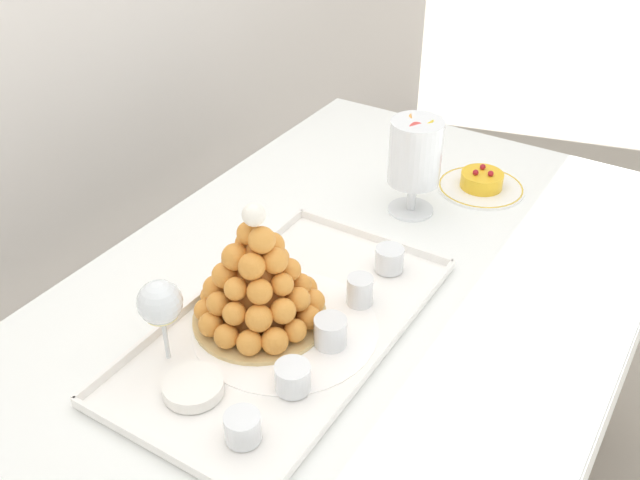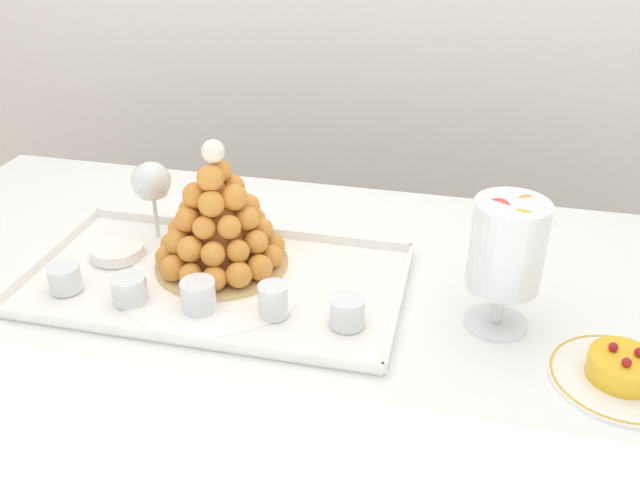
{
  "view_description": "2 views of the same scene",
  "coord_description": "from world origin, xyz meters",
  "px_view_note": "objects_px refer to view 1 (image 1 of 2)",
  "views": [
    {
      "loc": [
        -0.93,
        -0.53,
        1.67
      ],
      "look_at": [
        -0.0,
        0.04,
        0.93
      ],
      "focal_mm": 40.21,
      "sensor_mm": 36.0,
      "label": 1
    },
    {
      "loc": [
        0.29,
        -0.93,
        1.48
      ],
      "look_at": [
        0.07,
        0.01,
        0.93
      ],
      "focal_mm": 38.69,
      "sensor_mm": 36.0,
      "label": 2
    }
  ],
  "objects_px": {
    "croquembouche": "(258,280)",
    "dessert_cup_mid_right": "(360,291)",
    "wine_glass": "(160,305)",
    "macaron_goblet": "(415,154)",
    "serving_tray": "(286,328)",
    "dessert_cup_centre": "(330,333)",
    "fruit_tart_plate": "(481,184)",
    "dessert_cup_left": "(243,428)",
    "dessert_cup_right": "(389,260)",
    "creme_brulee_ramekin": "(193,387)",
    "dessert_cup_mid_left": "(293,378)"
  },
  "relations": [
    {
      "from": "croquembouche",
      "to": "wine_glass",
      "type": "bearing_deg",
      "value": 154.74
    },
    {
      "from": "dessert_cup_centre",
      "to": "fruit_tart_plate",
      "type": "height_order",
      "value": "dessert_cup_centre"
    },
    {
      "from": "creme_brulee_ramekin",
      "to": "dessert_cup_right",
      "type": "bearing_deg",
      "value": -13.85
    },
    {
      "from": "dessert_cup_centre",
      "to": "dessert_cup_left",
      "type": "bearing_deg",
      "value": 179.41
    },
    {
      "from": "dessert_cup_left",
      "to": "dessert_cup_mid_right",
      "type": "height_order",
      "value": "dessert_cup_mid_right"
    },
    {
      "from": "dessert_cup_left",
      "to": "fruit_tart_plate",
      "type": "distance_m",
      "value": 0.91
    },
    {
      "from": "fruit_tart_plate",
      "to": "macaron_goblet",
      "type": "bearing_deg",
      "value": 150.86
    },
    {
      "from": "macaron_goblet",
      "to": "dessert_cup_centre",
      "type": "bearing_deg",
      "value": -170.75
    },
    {
      "from": "croquembouche",
      "to": "dessert_cup_left",
      "type": "relative_size",
      "value": 4.36
    },
    {
      "from": "dessert_cup_centre",
      "to": "fruit_tart_plate",
      "type": "bearing_deg",
      "value": -1.78
    },
    {
      "from": "dessert_cup_left",
      "to": "creme_brulee_ramekin",
      "type": "xyz_separation_m",
      "value": [
        0.03,
        0.13,
        -0.01
      ]
    },
    {
      "from": "fruit_tart_plate",
      "to": "creme_brulee_ramekin",
      "type": "bearing_deg",
      "value": 170.41
    },
    {
      "from": "croquembouche",
      "to": "dessert_cup_mid_right",
      "type": "xyz_separation_m",
      "value": [
        0.14,
        -0.13,
        -0.06
      ]
    },
    {
      "from": "dessert_cup_centre",
      "to": "dessert_cup_right",
      "type": "relative_size",
      "value": 1.01
    },
    {
      "from": "dessert_cup_mid_left",
      "to": "dessert_cup_right",
      "type": "xyz_separation_m",
      "value": [
        0.37,
        0.02,
        0.0
      ]
    },
    {
      "from": "macaron_goblet",
      "to": "wine_glass",
      "type": "height_order",
      "value": "macaron_goblet"
    },
    {
      "from": "serving_tray",
      "to": "croquembouche",
      "type": "relative_size",
      "value": 2.73
    },
    {
      "from": "dessert_cup_mid_right",
      "to": "fruit_tart_plate",
      "type": "distance_m",
      "value": 0.54
    },
    {
      "from": "croquembouche",
      "to": "fruit_tart_plate",
      "type": "height_order",
      "value": "croquembouche"
    },
    {
      "from": "dessert_cup_mid_left",
      "to": "creme_brulee_ramekin",
      "type": "bearing_deg",
      "value": 125.13
    },
    {
      "from": "serving_tray",
      "to": "macaron_goblet",
      "type": "bearing_deg",
      "value": -1.26
    },
    {
      "from": "croquembouche",
      "to": "dessert_cup_mid_left",
      "type": "relative_size",
      "value": 4.12
    },
    {
      "from": "dessert_cup_centre",
      "to": "dessert_cup_right",
      "type": "xyz_separation_m",
      "value": [
        0.25,
        0.01,
        -0.0
      ]
    },
    {
      "from": "dessert_cup_left",
      "to": "dessert_cup_centre",
      "type": "bearing_deg",
      "value": -0.59
    },
    {
      "from": "serving_tray",
      "to": "fruit_tart_plate",
      "type": "xyz_separation_m",
      "value": [
        0.67,
        -0.11,
        0.01
      ]
    },
    {
      "from": "dessert_cup_left",
      "to": "dessert_cup_mid_right",
      "type": "distance_m",
      "value": 0.38
    },
    {
      "from": "serving_tray",
      "to": "dessert_cup_centre",
      "type": "bearing_deg",
      "value": -85.87
    },
    {
      "from": "croquembouche",
      "to": "dessert_cup_mid_right",
      "type": "height_order",
      "value": "croquembouche"
    },
    {
      "from": "serving_tray",
      "to": "wine_glass",
      "type": "height_order",
      "value": "wine_glass"
    },
    {
      "from": "wine_glass",
      "to": "macaron_goblet",
      "type": "bearing_deg",
      "value": -11.94
    },
    {
      "from": "creme_brulee_ramekin",
      "to": "macaron_goblet",
      "type": "height_order",
      "value": "macaron_goblet"
    },
    {
      "from": "dessert_cup_centre",
      "to": "macaron_goblet",
      "type": "relative_size",
      "value": 0.25
    },
    {
      "from": "creme_brulee_ramekin",
      "to": "macaron_goblet",
      "type": "distance_m",
      "value": 0.71
    },
    {
      "from": "dessert_cup_mid_left",
      "to": "wine_glass",
      "type": "distance_m",
      "value": 0.25
    },
    {
      "from": "fruit_tart_plate",
      "to": "wine_glass",
      "type": "height_order",
      "value": "wine_glass"
    },
    {
      "from": "dessert_cup_right",
      "to": "creme_brulee_ramekin",
      "type": "xyz_separation_m",
      "value": [
        -0.47,
        0.11,
        -0.01
      ]
    },
    {
      "from": "dessert_cup_centre",
      "to": "creme_brulee_ramekin",
      "type": "bearing_deg",
      "value": 149.35
    },
    {
      "from": "macaron_goblet",
      "to": "dessert_cup_left",
      "type": "bearing_deg",
      "value": -174.05
    },
    {
      "from": "dessert_cup_mid_left",
      "to": "creme_brulee_ramekin",
      "type": "xyz_separation_m",
      "value": [
        -0.09,
        0.13,
        -0.01
      ]
    },
    {
      "from": "dessert_cup_left",
      "to": "dessert_cup_mid_left",
      "type": "bearing_deg",
      "value": -2.76
    },
    {
      "from": "dessert_cup_mid_right",
      "to": "dessert_cup_right",
      "type": "xyz_separation_m",
      "value": [
        0.12,
        0.0,
        -0.0
      ]
    },
    {
      "from": "dessert_cup_mid_right",
      "to": "creme_brulee_ramekin",
      "type": "distance_m",
      "value": 0.36
    },
    {
      "from": "serving_tray",
      "to": "dessert_cup_left",
      "type": "bearing_deg",
      "value": -160.22
    },
    {
      "from": "serving_tray",
      "to": "dessert_cup_mid_right",
      "type": "xyz_separation_m",
      "value": [
        0.13,
        -0.08,
        0.03
      ]
    },
    {
      "from": "dessert_cup_centre",
      "to": "creme_brulee_ramekin",
      "type": "xyz_separation_m",
      "value": [
        -0.22,
        0.13,
        -0.01
      ]
    },
    {
      "from": "dessert_cup_left",
      "to": "dessert_cup_centre",
      "type": "height_order",
      "value": "dessert_cup_centre"
    },
    {
      "from": "dessert_cup_mid_right",
      "to": "dessert_cup_right",
      "type": "distance_m",
      "value": 0.12
    },
    {
      "from": "dessert_cup_right",
      "to": "dessert_cup_mid_left",
      "type": "bearing_deg",
      "value": -177.41
    },
    {
      "from": "croquembouche",
      "to": "dessert_cup_mid_left",
      "type": "xyz_separation_m",
      "value": [
        -0.11,
        -0.15,
        -0.07
      ]
    },
    {
      "from": "dessert_cup_mid_right",
      "to": "serving_tray",
      "type": "bearing_deg",
      "value": 149.39
    }
  ]
}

